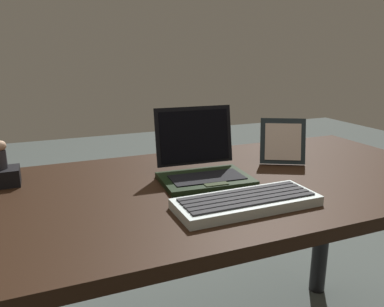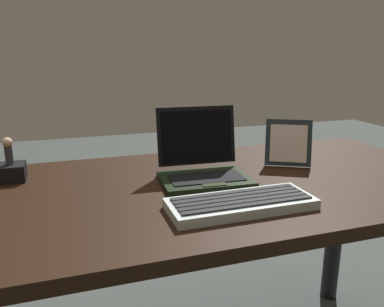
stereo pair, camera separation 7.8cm
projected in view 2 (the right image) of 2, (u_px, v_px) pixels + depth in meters
The scene contains 6 objects.
desk at pixel (206, 220), 1.09m from camera, with size 1.53×0.71×0.71m.
laptop_front at pixel (203, 165), 1.09m from camera, with size 0.26×0.22×0.20m.
external_keyboard at pixel (241, 203), 0.89m from camera, with size 0.35×0.13×0.03m.
photo_frame at pixel (288, 143), 1.21m from camera, with size 0.15×0.11×0.15m.
figurine_stand at pixel (11, 172), 1.08m from camera, with size 0.08×0.08×0.05m, color black.
figurine at pixel (8, 149), 1.06m from camera, with size 0.03×0.03×0.08m.
Camera 2 is at (-0.35, -0.94, 1.07)m, focal length 35.67 mm.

